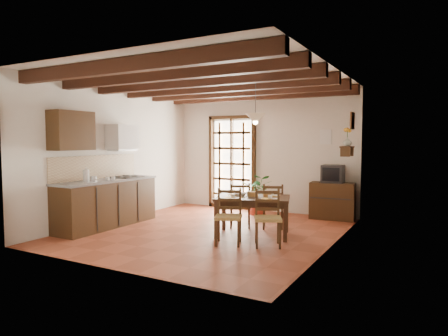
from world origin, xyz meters
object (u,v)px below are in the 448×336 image
Objects in this scene: chair_near_left at (228,227)px; chair_far_right at (273,214)px; chair_near_right at (268,228)px; sideboard at (332,201)px; kitchen_counter at (107,202)px; potted_plant at (258,189)px; dining_table at (253,202)px; pendant_lamp at (255,117)px; chair_far_left at (240,213)px; crt_tv at (333,174)px.

chair_near_left is 1.04× the size of chair_far_right.
chair_near_right is 0.98× the size of sideboard.
kitchen_counter is 2.61× the size of chair_far_right.
chair_near_right is at bearing 87.22° from chair_far_right.
potted_plant is (-1.62, -0.26, 0.18)m from sideboard.
dining_table is 1.73× the size of pendant_lamp.
potted_plant reaches higher than sideboard.
chair_far_right is (-0.40, 1.23, -0.01)m from chair_near_right.
chair_near_right is at bearing 108.22° from chair_far_left.
chair_near_left is 0.63m from chair_near_right.
chair_near_left is at bearing -109.90° from crt_tv.
pendant_lamp reaches higher than potted_plant.
chair_near_right is at bearing -50.87° from pendant_lamp.
dining_table is at bearing -68.51° from potted_plant.
sideboard is at bearing 49.68° from dining_table.
chair_far_right is (2.91, 1.39, -0.20)m from kitchen_counter.
chair_far_left is at bearing -79.99° from potted_plant.
crt_tv is 1.69m from potted_plant.
crt_tv is at bearing -139.33° from chair_far_right.
chair_far_left is 0.46× the size of potted_plant.
chair_near_left is 2.03× the size of crt_tv.
chair_near_right is at bearing -64.05° from dining_table.
chair_far_right is at bearing 63.88° from dining_table.
chair_far_right is 1.64m from sideboard.
potted_plant is at bearing -176.01° from sideboard.
dining_table is (2.81, 0.67, 0.13)m from kitchen_counter.
pendant_lamp is at bearing 103.07° from chair_near_right.
sideboard is (0.98, 2.87, 0.11)m from chair_near_left.
kitchen_counter is 3.33m from pendant_lamp.
pendant_lamp is at bearing 15.36° from kitchen_counter.
chair_far_right reaches higher than sideboard.
dining_table is 2.33m from sideboard.
pendant_lamp is (-0.88, -2.05, 1.69)m from sideboard.
sideboard is at bearing 37.48° from kitchen_counter.
chair_far_left is 1.03× the size of pendant_lamp.
crt_tv reaches higher than chair_near_right.
pendant_lamp reaches higher than dining_table.
chair_near_left is at bearing 172.13° from chair_near_right.
chair_far_left is 1.43m from potted_plant.
chair_near_left is 2.70m from potted_plant.
potted_plant is (2.06, 2.57, 0.10)m from kitchen_counter.
sideboard is 1.09× the size of pendant_lamp.
crt_tv reaches higher than sideboard.
crt_tv is (0.00, -0.01, 0.58)m from sideboard.
chair_near_right is at bearing -62.64° from potted_plant.
chair_near_left is 0.98× the size of sideboard.
chair_far_left is 1.01× the size of chair_far_right.
kitchen_counter reaches higher than chair_near_left.
kitchen_counter is 2.50× the size of chair_near_right.
potted_plant is (-0.24, 1.38, 0.30)m from chair_far_left.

